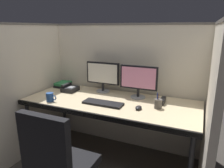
{
  "coord_description": "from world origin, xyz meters",
  "views": [
    {
      "loc": [
        0.89,
        -1.67,
        1.52
      ],
      "look_at": [
        0.0,
        0.35,
        0.92
      ],
      "focal_mm": 33.32,
      "sensor_mm": 36.0,
      "label": 1
    }
  ],
  "objects_px": {
    "keyboard_main": "(103,103)",
    "coffee_mug": "(50,97)",
    "computer_mouse": "(139,108)",
    "monitor_left": "(103,75)",
    "desk": "(110,105)",
    "book_stack": "(63,84)",
    "desk_phone": "(70,88)",
    "red_stapler": "(163,101)",
    "monitor_right": "(139,80)",
    "pen_cup": "(158,104)"
  },
  "relations": [
    {
      "from": "coffee_mug",
      "to": "desk_phone",
      "type": "bearing_deg",
      "value": 93.92
    },
    {
      "from": "computer_mouse",
      "to": "desk_phone",
      "type": "xyz_separation_m",
      "value": [
        -0.98,
        0.24,
        0.02
      ]
    },
    {
      "from": "desk",
      "to": "monitor_right",
      "type": "relative_size",
      "value": 4.42
    },
    {
      "from": "computer_mouse",
      "to": "desk_phone",
      "type": "height_order",
      "value": "desk_phone"
    },
    {
      "from": "computer_mouse",
      "to": "desk_phone",
      "type": "distance_m",
      "value": 1.01
    },
    {
      "from": "red_stapler",
      "to": "pen_cup",
      "type": "relative_size",
      "value": 0.92
    },
    {
      "from": "monitor_right",
      "to": "book_stack",
      "type": "bearing_deg",
      "value": 178.06
    },
    {
      "from": "monitor_left",
      "to": "coffee_mug",
      "type": "height_order",
      "value": "monitor_left"
    },
    {
      "from": "pen_cup",
      "to": "monitor_left",
      "type": "bearing_deg",
      "value": 159.62
    },
    {
      "from": "desk",
      "to": "book_stack",
      "type": "bearing_deg",
      "value": 161.6
    },
    {
      "from": "red_stapler",
      "to": "pen_cup",
      "type": "xyz_separation_m",
      "value": [
        -0.02,
        -0.16,
        0.02
      ]
    },
    {
      "from": "red_stapler",
      "to": "monitor_right",
      "type": "bearing_deg",
      "value": 165.56
    },
    {
      "from": "computer_mouse",
      "to": "coffee_mug",
      "type": "distance_m",
      "value": 0.97
    },
    {
      "from": "monitor_left",
      "to": "book_stack",
      "type": "distance_m",
      "value": 0.63
    },
    {
      "from": "desk",
      "to": "keyboard_main",
      "type": "distance_m",
      "value": 0.13
    },
    {
      "from": "book_stack",
      "to": "monitor_left",
      "type": "bearing_deg",
      "value": 1.04
    },
    {
      "from": "monitor_left",
      "to": "computer_mouse",
      "type": "distance_m",
      "value": 0.73
    },
    {
      "from": "computer_mouse",
      "to": "monitor_left",
      "type": "bearing_deg",
      "value": 146.4
    },
    {
      "from": "monitor_left",
      "to": "pen_cup",
      "type": "relative_size",
      "value": 2.63
    },
    {
      "from": "keyboard_main",
      "to": "computer_mouse",
      "type": "height_order",
      "value": "computer_mouse"
    },
    {
      "from": "keyboard_main",
      "to": "coffee_mug",
      "type": "relative_size",
      "value": 3.41
    },
    {
      "from": "desk_phone",
      "to": "monitor_left",
      "type": "bearing_deg",
      "value": 19.89
    },
    {
      "from": "computer_mouse",
      "to": "pen_cup",
      "type": "distance_m",
      "value": 0.2
    },
    {
      "from": "monitor_right",
      "to": "red_stapler",
      "type": "relative_size",
      "value": 2.87
    },
    {
      "from": "coffee_mug",
      "to": "monitor_right",
      "type": "bearing_deg",
      "value": 30.91
    },
    {
      "from": "pen_cup",
      "to": "desk_phone",
      "type": "bearing_deg",
      "value": 173.3
    },
    {
      "from": "desk_phone",
      "to": "computer_mouse",
      "type": "bearing_deg",
      "value": -13.9
    },
    {
      "from": "coffee_mug",
      "to": "red_stapler",
      "type": "xyz_separation_m",
      "value": [
        1.14,
        0.43,
        -0.02
      ]
    },
    {
      "from": "desk_phone",
      "to": "red_stapler",
      "type": "distance_m",
      "value": 1.17
    },
    {
      "from": "monitor_right",
      "to": "computer_mouse",
      "type": "bearing_deg",
      "value": -72.15
    },
    {
      "from": "monitor_left",
      "to": "desk_phone",
      "type": "bearing_deg",
      "value": -160.11
    },
    {
      "from": "red_stapler",
      "to": "book_stack",
      "type": "bearing_deg",
      "value": 175.32
    },
    {
      "from": "book_stack",
      "to": "computer_mouse",
      "type": "bearing_deg",
      "value": -17.55
    },
    {
      "from": "desk",
      "to": "monitor_left",
      "type": "distance_m",
      "value": 0.45
    },
    {
      "from": "desk",
      "to": "desk_phone",
      "type": "bearing_deg",
      "value": 167.05
    },
    {
      "from": "keyboard_main",
      "to": "monitor_right",
      "type": "bearing_deg",
      "value": 51.98
    },
    {
      "from": "monitor_right",
      "to": "coffee_mug",
      "type": "height_order",
      "value": "monitor_right"
    },
    {
      "from": "desk_phone",
      "to": "red_stapler",
      "type": "xyz_separation_m",
      "value": [
        1.17,
        0.02,
        -0.01
      ]
    },
    {
      "from": "keyboard_main",
      "to": "computer_mouse",
      "type": "relative_size",
      "value": 4.48
    },
    {
      "from": "monitor_left",
      "to": "book_stack",
      "type": "bearing_deg",
      "value": -178.96
    },
    {
      "from": "keyboard_main",
      "to": "desk_phone",
      "type": "bearing_deg",
      "value": 156.67
    },
    {
      "from": "desk_phone",
      "to": "red_stapler",
      "type": "bearing_deg",
      "value": 1.01
    },
    {
      "from": "pen_cup",
      "to": "monitor_right",
      "type": "bearing_deg",
      "value": 140.28
    },
    {
      "from": "computer_mouse",
      "to": "book_stack",
      "type": "distance_m",
      "value": 1.25
    },
    {
      "from": "desk",
      "to": "book_stack",
      "type": "height_order",
      "value": "book_stack"
    },
    {
      "from": "keyboard_main",
      "to": "coffee_mug",
      "type": "xyz_separation_m",
      "value": [
        -0.57,
        -0.15,
        0.04
      ]
    },
    {
      "from": "monitor_left",
      "to": "coffee_mug",
      "type": "xyz_separation_m",
      "value": [
        -0.37,
        -0.55,
        -0.17
      ]
    },
    {
      "from": "keyboard_main",
      "to": "computer_mouse",
      "type": "bearing_deg",
      "value": 2.08
    },
    {
      "from": "monitor_right",
      "to": "book_stack",
      "type": "height_order",
      "value": "monitor_right"
    },
    {
      "from": "red_stapler",
      "to": "pen_cup",
      "type": "bearing_deg",
      "value": -95.9
    }
  ]
}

